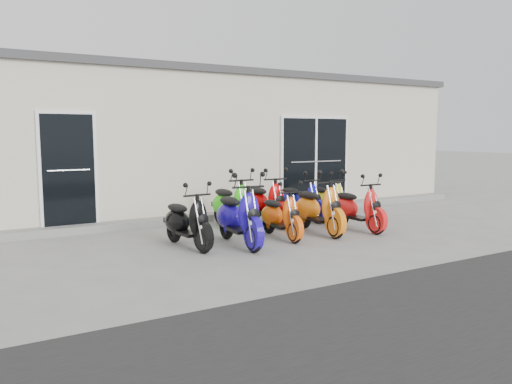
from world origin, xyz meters
The scene contains 15 objects.
ground centered at (0.00, 0.00, 0.00)m, with size 80.00×80.00×0.00m, color gray.
building centered at (0.00, 5.20, 1.60)m, with size 14.00×6.00×3.20m, color beige.
roof_cap centered at (0.00, 5.20, 3.28)m, with size 14.20×6.20×0.16m, color #3F3F42.
front_step centered at (0.00, 2.02, 0.07)m, with size 14.00×0.40×0.15m, color gray.
door_left centered at (-3.20, 2.17, 1.26)m, with size 1.07×0.08×2.22m, color black.
door_right centered at (2.60, 2.17, 1.26)m, with size 2.02×0.08×2.22m, color black.
scooter_front_black centered at (-1.76, -0.15, 0.57)m, with size 0.56×1.53×1.13m, color black, non-canonical shape.
scooter_front_blue centered at (-0.95, -0.44, 0.64)m, with size 0.63×1.74×1.28m, color #1B0B9E, non-canonical shape.
scooter_front_orange_a centered at (-0.02, -0.31, 0.54)m, with size 0.53×1.45×1.07m, color #EB540B, non-canonical shape.
scooter_front_orange_b centered at (0.85, -0.29, 0.62)m, with size 0.61×1.68×1.24m, color orange, non-canonical shape.
scooter_front_red centered at (1.70, -0.43, 0.57)m, with size 0.56×1.55×1.14m, color red, non-canonical shape.
scooter_back_green centered at (-0.34, 0.97, 0.62)m, with size 0.61×1.67×1.23m, color #2CE310, non-canonical shape.
scooter_back_red centered at (0.46, 0.98, 0.61)m, with size 0.60×1.64×1.21m, color #C30405, non-canonical shape.
scooter_back_blue centered at (1.39, 1.05, 0.56)m, with size 0.55×1.51×1.11m, color #0C0A91, non-canonical shape.
scooter_back_yellow centered at (2.14, 1.07, 0.54)m, with size 0.53×1.45×1.07m, color yellow, non-canonical shape.
Camera 1 is at (-4.86, -7.76, 1.89)m, focal length 35.00 mm.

